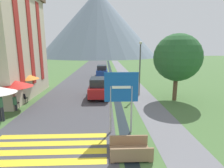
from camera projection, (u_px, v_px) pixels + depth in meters
ground_plane at (104, 81)px, 24.51m from camera, size 160.00×160.00×0.00m
road at (92, 71)px, 34.20m from camera, size 6.40×60.00×0.01m
footpath at (123, 71)px, 34.44m from camera, size 2.20×60.00×0.01m
drainage_channel at (110, 71)px, 34.35m from camera, size 0.60×60.00×0.00m
crosswalk_marking at (47, 148)px, 7.95m from camera, size 5.44×2.54×0.01m
mountain_distant at (98, 24)px, 90.15m from camera, size 60.37×60.37×33.21m
road_sign at (121, 93)px, 8.99m from camera, size 1.75×0.11×3.27m
footbridge at (130, 151)px, 7.33m from camera, size 1.70×1.10×0.65m
parked_car_near at (99, 88)px, 16.00m from camera, size 1.87×3.80×1.82m
parked_car_far at (102, 71)px, 27.76m from camera, size 1.81×4.32×1.82m
cafe_chair_far_left at (24, 98)px, 14.15m from camera, size 0.40×0.40×0.85m
cafe_chair_middle at (15, 103)px, 12.87m from camera, size 0.40×0.40×0.85m
cafe_chair_far_right at (21, 97)px, 14.49m from camera, size 0.40×0.40×0.85m
cafe_umbrella_middle_red at (15, 84)px, 12.75m from camera, size 2.49×2.49×2.15m
cafe_umbrella_rear_orange at (25, 76)px, 15.13m from camera, size 2.27×2.27×2.32m
person_standing_terrace at (0, 106)px, 10.66m from camera, size 0.32×0.32×1.73m
person_seated_far at (14, 101)px, 12.56m from camera, size 0.32×0.32×1.24m
streetlamp at (140, 64)px, 16.18m from camera, size 0.28×0.28×5.08m
tree_by_path at (177, 58)px, 14.61m from camera, size 3.96×3.96×5.67m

